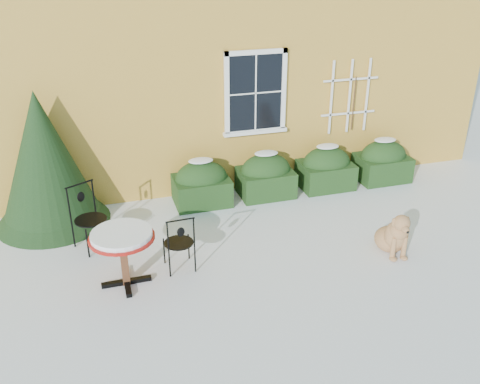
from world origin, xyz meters
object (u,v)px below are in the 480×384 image
object	(u,v)px
evergreen_shrub	(46,172)
dog	(394,236)
bistro_table	(122,241)
patio_chair_far	(89,217)
patio_chair_near	(179,242)

from	to	relation	value
evergreen_shrub	dog	distance (m)	5.99
bistro_table	patio_chair_far	world-z (taller)	patio_chair_far
patio_chair_near	patio_chair_far	world-z (taller)	patio_chair_far
dog	evergreen_shrub	bearing A→B (deg)	159.02
bistro_table	patio_chair_near	xyz separation A→B (m)	(0.85, 0.16, -0.26)
bistro_table	patio_chair_near	bearing A→B (deg)	10.56
patio_chair_far	dog	bearing A→B (deg)	-47.37
evergreen_shrub	patio_chair_near	world-z (taller)	evergreen_shrub
patio_chair_near	patio_chair_far	distance (m)	1.69
dog	patio_chair_near	bearing A→B (deg)	177.21
evergreen_shrub	dog	bearing A→B (deg)	-27.24
evergreen_shrub	bistro_table	bearing A→B (deg)	-65.90
bistro_table	dog	distance (m)	4.28
patio_chair_near	dog	world-z (taller)	patio_chair_near
bistro_table	evergreen_shrub	bearing A→B (deg)	114.10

